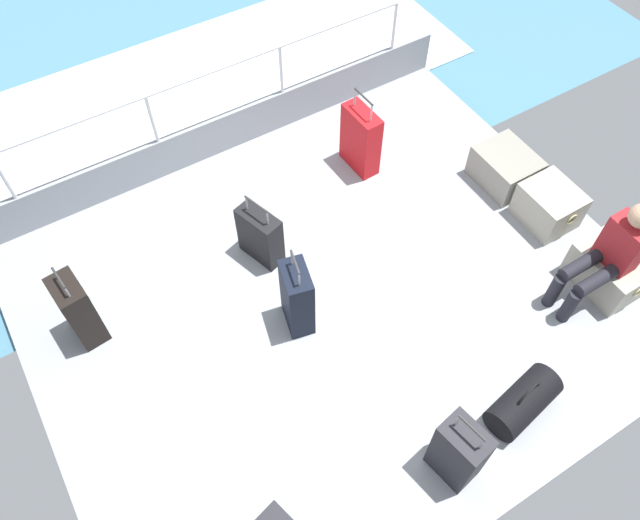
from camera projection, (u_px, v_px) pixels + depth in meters
ground_plane at (336, 298)px, 5.61m from camera, size 4.40×5.20×0.06m
gunwale_port at (225, 132)px, 6.46m from camera, size 0.06×5.20×0.45m
railing_port at (218, 89)px, 6.00m from camera, size 0.04×4.20×1.02m
sea_wake at (179, 96)px, 7.62m from camera, size 12.00×12.00×0.01m
cargo_crate_0 at (505, 168)px, 6.23m from camera, size 0.62×0.49×0.35m
cargo_crate_1 at (549, 205)px, 5.93m from camera, size 0.56×0.46×0.39m
cargo_crate_2 at (608, 270)px, 5.51m from camera, size 0.65×0.43×0.39m
passenger_seated at (609, 254)px, 5.14m from camera, size 0.34×0.66×1.09m
suitcase_0 at (78, 310)px, 5.09m from camera, size 0.37×0.26×0.84m
suitcase_1 at (260, 236)px, 5.62m from camera, size 0.45×0.31×0.73m
suitcase_2 at (297, 298)px, 5.15m from camera, size 0.39×0.29×0.89m
suitcase_4 at (361, 139)px, 6.22m from camera, size 0.45×0.21×0.90m
suitcase_5 at (459, 452)px, 4.45m from camera, size 0.39×0.30×0.82m
duffel_bag at (523, 402)px, 4.86m from camera, size 0.39×0.66×0.43m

